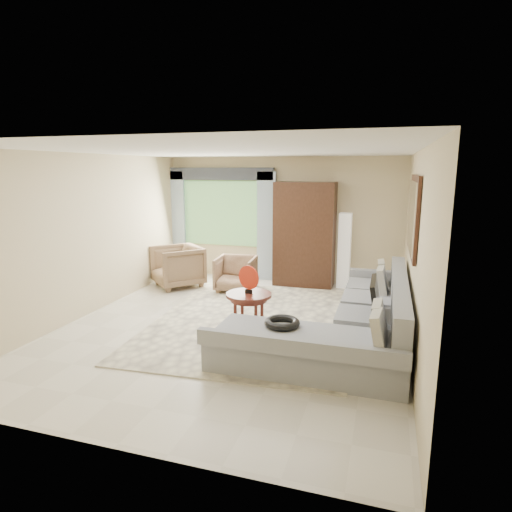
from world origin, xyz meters
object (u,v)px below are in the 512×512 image
(coffee_table, at_px, (249,314))
(armchair_right, at_px, (236,274))
(floor_lamp, at_px, (344,251))
(tv_screen, at_px, (376,298))
(armoire, at_px, (305,234))
(sectional_sofa, at_px, (353,326))
(potted_plant, at_px, (187,267))
(armchair_left, at_px, (177,266))

(coffee_table, distance_m, armchair_right, 2.36)
(armchair_right, distance_m, floor_lamp, 2.22)
(tv_screen, height_order, armoire, armoire)
(floor_lamp, bearing_deg, sectional_sofa, -81.67)
(floor_lamp, bearing_deg, armoire, -175.71)
(potted_plant, relative_size, floor_lamp, 0.35)
(armchair_left, xyz_separation_m, armoire, (2.43, 0.88, 0.63))
(armchair_right, distance_m, armoire, 1.62)
(sectional_sofa, distance_m, floor_lamp, 3.03)
(coffee_table, bearing_deg, armchair_right, 114.26)
(potted_plant, height_order, armoire, armoire)
(armchair_right, height_order, armoire, armoire)
(armchair_left, bearing_deg, sectional_sofa, 13.94)
(sectional_sofa, bearing_deg, armchair_right, 139.69)
(potted_plant, xyz_separation_m, armoire, (2.51, 0.29, 0.79))
(armchair_right, height_order, potted_plant, armchair_right)
(potted_plant, distance_m, floor_lamp, 3.36)
(sectional_sofa, height_order, coffee_table, sectional_sofa)
(coffee_table, relative_size, potted_plant, 1.22)
(armchair_right, xyz_separation_m, armoire, (1.18, 0.85, 0.71))
(potted_plant, bearing_deg, coffee_table, -49.69)
(armchair_right, bearing_deg, armoire, 30.37)
(tv_screen, bearing_deg, armchair_right, 141.83)
(potted_plant, bearing_deg, armchair_right, -22.78)
(potted_plant, distance_m, armoire, 2.65)
(armchair_left, xyz_separation_m, armchair_right, (1.25, 0.03, -0.07))
(coffee_table, distance_m, armchair_left, 3.07)
(coffee_table, xyz_separation_m, armchair_right, (-0.97, 2.15, 0.01))
(sectional_sofa, bearing_deg, armchair_left, 151.10)
(armchair_left, xyz_separation_m, potted_plant, (-0.08, 0.58, -0.15))
(sectional_sofa, height_order, armoire, armoire)
(armoire, relative_size, floor_lamp, 1.40)
(armchair_right, xyz_separation_m, potted_plant, (-1.33, 0.56, -0.08))
(armchair_right, height_order, floor_lamp, floor_lamp)
(armchair_left, relative_size, floor_lamp, 0.61)
(sectional_sofa, relative_size, floor_lamp, 2.31)
(sectional_sofa, xyz_separation_m, floor_lamp, (-0.43, 2.96, 0.47))
(tv_screen, height_order, floor_lamp, floor_lamp)
(tv_screen, bearing_deg, armoire, 116.90)
(potted_plant, height_order, floor_lamp, floor_lamp)
(armchair_left, bearing_deg, potted_plant, 140.58)
(floor_lamp, bearing_deg, tv_screen, -76.94)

